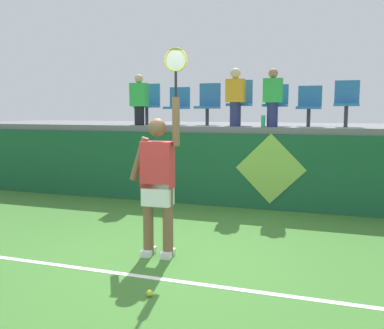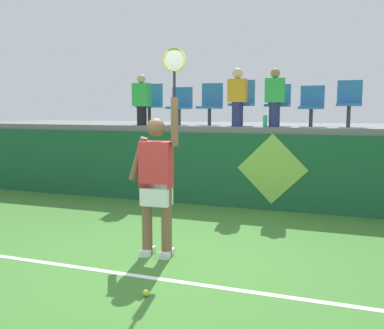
# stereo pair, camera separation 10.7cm
# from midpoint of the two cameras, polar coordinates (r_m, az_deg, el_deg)

# --- Properties ---
(ground_plane) EXTENTS (40.00, 40.00, 0.00)m
(ground_plane) POSITION_cam_midpoint_polar(r_m,az_deg,el_deg) (5.58, -2.63, -11.96)
(ground_plane) COLOR #3D752D
(court_back_wall) EXTENTS (13.47, 0.20, 1.38)m
(court_back_wall) POSITION_cam_midpoint_polar(r_m,az_deg,el_deg) (8.36, 5.77, -0.73)
(court_back_wall) COLOR #195633
(court_back_wall) RESTS_ON ground_plane
(spectator_platform) EXTENTS (13.47, 3.07, 0.12)m
(spectator_platform) POSITION_cam_midpoint_polar(r_m,az_deg,el_deg) (9.73, 8.01, 4.76)
(spectator_platform) COLOR slate
(spectator_platform) RESTS_ON court_back_wall
(court_baseline_stripe) EXTENTS (12.13, 0.08, 0.01)m
(court_baseline_stripe) POSITION_cam_midpoint_polar(r_m,az_deg,el_deg) (5.03, -5.52, -14.10)
(court_baseline_stripe) COLOR white
(court_baseline_stripe) RESTS_ON ground_plane
(tennis_player) EXTENTS (0.75, 0.28, 2.53)m
(tennis_player) POSITION_cam_midpoint_polar(r_m,az_deg,el_deg) (5.46, -3.97, -1.93)
(tennis_player) COLOR white
(tennis_player) RESTS_ON ground_plane
(tennis_ball) EXTENTS (0.07, 0.07, 0.07)m
(tennis_ball) POSITION_cam_midpoint_polar(r_m,az_deg,el_deg) (4.55, -5.22, -16.05)
(tennis_ball) COLOR #D1E533
(tennis_ball) RESTS_ON ground_plane
(water_bottle) EXTENTS (0.08, 0.08, 0.21)m
(water_bottle) POSITION_cam_midpoint_polar(r_m,az_deg,el_deg) (8.34, 9.70, 5.50)
(water_bottle) COLOR #26B272
(water_bottle) RESTS_ON spectator_platform
(stadium_chair_0) EXTENTS (0.44, 0.42, 0.86)m
(stadium_chair_0) POSITION_cam_midpoint_polar(r_m,az_deg,el_deg) (9.58, -4.97, 7.94)
(stadium_chair_0) COLOR #38383D
(stadium_chair_0) RESTS_ON spectator_platform
(stadium_chair_1) EXTENTS (0.44, 0.42, 0.78)m
(stadium_chair_1) POSITION_cam_midpoint_polar(r_m,az_deg,el_deg) (9.31, -1.16, 7.71)
(stadium_chair_1) COLOR #38383D
(stadium_chair_1) RESTS_ON spectator_platform
(stadium_chair_2) EXTENTS (0.44, 0.42, 0.85)m
(stadium_chair_2) POSITION_cam_midpoint_polar(r_m,az_deg,el_deg) (9.10, 2.76, 7.90)
(stadium_chair_2) COLOR #38383D
(stadium_chair_2) RESTS_ON spectator_platform
(stadium_chair_3) EXTENTS (0.44, 0.42, 0.90)m
(stadium_chair_3) POSITION_cam_midpoint_polar(r_m,az_deg,el_deg) (8.92, 6.83, 8.17)
(stadium_chair_3) COLOR #38383D
(stadium_chair_3) RESTS_ON spectator_platform
(stadium_chair_4) EXTENTS (0.44, 0.42, 0.80)m
(stadium_chair_4) POSITION_cam_midpoint_polar(r_m,az_deg,el_deg) (8.78, 11.32, 7.82)
(stadium_chair_4) COLOR #38383D
(stadium_chair_4) RESTS_ON spectator_platform
(stadium_chair_5) EXTENTS (0.44, 0.42, 0.77)m
(stadium_chair_5) POSITION_cam_midpoint_polar(r_m,az_deg,el_deg) (8.70, 15.42, 7.47)
(stadium_chair_5) COLOR #38383D
(stadium_chair_5) RESTS_ON spectator_platform
(stadium_chair_6) EXTENTS (0.44, 0.42, 0.85)m
(stadium_chair_6) POSITION_cam_midpoint_polar(r_m,az_deg,el_deg) (8.68, 19.82, 7.70)
(stadium_chair_6) COLOR #38383D
(stadium_chair_6) RESTS_ON spectator_platform
(spectator_0) EXTENTS (0.34, 0.20, 1.06)m
(spectator_0) POSITION_cam_midpoint_polar(r_m,az_deg,el_deg) (8.39, 10.91, 8.50)
(spectator_0) COLOR navy
(spectator_0) RESTS_ON spectator_platform
(spectator_1) EXTENTS (0.34, 0.20, 1.02)m
(spectator_1) POSITION_cam_midpoint_polar(r_m,az_deg,el_deg) (9.19, -6.14, 8.30)
(spectator_1) COLOR black
(spectator_1) RESTS_ON spectator_platform
(spectator_2) EXTENTS (0.34, 0.20, 1.09)m
(spectator_2) POSITION_cam_midpoint_polar(r_m,az_deg,el_deg) (8.52, 6.18, 8.74)
(spectator_2) COLOR navy
(spectator_2) RESTS_ON spectator_platform
(wall_signage_mount) EXTENTS (1.27, 0.01, 1.39)m
(wall_signage_mount) POSITION_cam_midpoint_polar(r_m,az_deg,el_deg) (8.23, 10.48, -5.79)
(wall_signage_mount) COLOR #195633
(wall_signage_mount) RESTS_ON ground_plane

